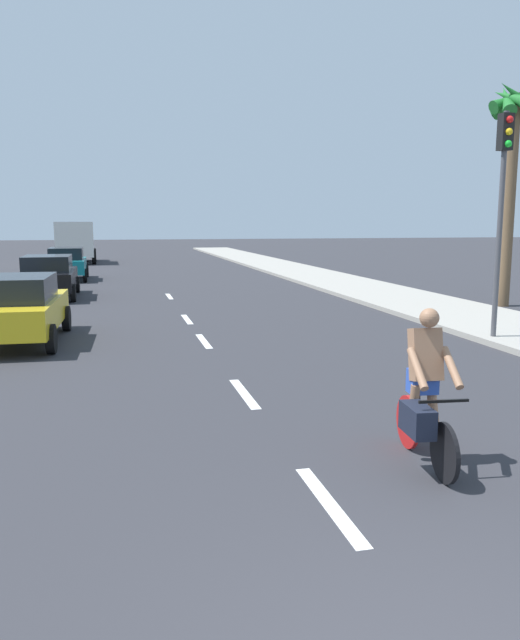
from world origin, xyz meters
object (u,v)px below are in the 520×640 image
object	(u,v)px
parked_car_black	(49,275)
traffic_signal	(503,185)
parked_car_teal	(67,263)
delivery_truck	(75,241)
cyclist	(424,395)
parked_car_yellow	(17,307)
palm_tree_mid	(513,135)

from	to	relation	value
parked_car_black	traffic_signal	size ratio (longest dim) A/B	0.85
parked_car_teal	parked_car_black	bearing A→B (deg)	-91.94
delivery_truck	traffic_signal	world-z (taller)	traffic_signal
cyclist	parked_car_black	xyz separation A→B (m)	(-5.73, 17.73, 0.01)
cyclist	parked_car_black	distance (m)	18.63
cyclist	parked_car_teal	size ratio (longest dim) A/B	0.44
cyclist	traffic_signal	world-z (taller)	traffic_signal
cyclist	parked_car_black	world-z (taller)	cyclist
delivery_truck	traffic_signal	distance (m)	33.85
parked_car_black	parked_car_teal	bearing A→B (deg)	88.50
delivery_truck	parked_car_yellow	bearing A→B (deg)	-90.84
traffic_signal	parked_car_teal	bearing A→B (deg)	120.01
cyclist	parked_car_teal	bearing A→B (deg)	-72.12
parked_car_black	delivery_truck	size ratio (longest dim) A/B	0.70
parked_car_yellow	parked_car_black	distance (m)	8.93
delivery_truck	parked_car_teal	bearing A→B (deg)	-90.14
parked_car_yellow	palm_tree_mid	size ratio (longest dim) A/B	0.58
palm_tree_mid	cyclist	bearing A→B (deg)	-127.99
parked_car_black	parked_car_teal	xyz separation A→B (m)	(0.15, 7.27, -0.00)
parked_car_teal	palm_tree_mid	size ratio (longest dim) A/B	0.56
palm_tree_mid	traffic_signal	distance (m)	7.12
cyclist	parked_car_teal	distance (m)	25.62
cyclist	delivery_truck	bearing A→B (deg)	-75.96
cyclist	traffic_signal	bearing A→B (deg)	-124.00
delivery_truck	cyclist	bearing A→B (deg)	-82.71
delivery_truck	palm_tree_mid	distance (m)	30.70
parked_car_teal	palm_tree_mid	bearing A→B (deg)	-42.26
cyclist	delivery_truck	distance (m)	38.72
parked_car_yellow	parked_car_black	xyz separation A→B (m)	(-0.16, 8.92, 0.00)
parked_car_teal	traffic_signal	world-z (taller)	traffic_signal
parked_car_yellow	delivery_truck	bearing A→B (deg)	92.79
cyclist	delivery_truck	size ratio (longest dim) A/B	0.29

